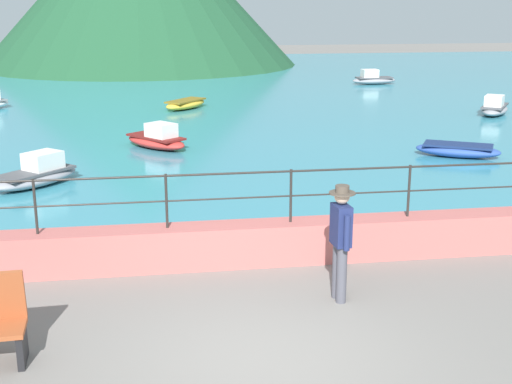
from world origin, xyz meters
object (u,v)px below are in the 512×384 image
(person_walking, at_px, (341,237))
(boat_5, at_px, (186,104))
(boat_3, at_px, (458,150))
(boat_0, at_px, (157,139))
(boat_2, at_px, (494,108))
(boat_6, at_px, (37,174))
(boat_1, at_px, (373,79))

(person_walking, height_order, boat_5, person_walking)
(boat_3, bearing_deg, boat_5, 125.20)
(boat_0, xyz_separation_m, boat_2, (12.76, 4.25, 0.00))
(person_walking, bearing_deg, boat_5, 93.88)
(boat_2, height_order, boat_3, boat_2)
(boat_3, bearing_deg, boat_6, -172.76)
(boat_3, relative_size, boat_6, 1.06)
(person_walking, xyz_separation_m, boat_6, (-5.34, 7.21, -0.65))
(person_walking, relative_size, boat_6, 0.76)
(person_walking, relative_size, boat_3, 0.71)
(boat_2, bearing_deg, boat_6, -152.56)
(boat_6, bearing_deg, boat_1, 52.33)
(boat_3, xyz_separation_m, boat_5, (-7.02, 9.95, 0.00))
(person_walking, relative_size, boat_5, 0.74)
(boat_1, bearing_deg, boat_2, -81.81)
(boat_2, bearing_deg, person_walking, -123.83)
(boat_1, bearing_deg, boat_5, -145.33)
(boat_2, relative_size, boat_6, 1.04)
(boat_1, relative_size, boat_5, 0.99)
(boat_1, relative_size, boat_2, 0.98)
(person_walking, xyz_separation_m, boat_5, (-1.26, 18.57, -0.72))
(boat_2, bearing_deg, boat_3, -123.91)
(boat_6, bearing_deg, person_walking, -53.44)
(boat_2, xyz_separation_m, boat_6, (-15.60, -8.10, 0.00))
(boat_6, bearing_deg, boat_0, 53.48)
(boat_2, bearing_deg, boat_0, -161.55)
(boat_1, height_order, boat_5, boat_1)
(boat_3, bearing_deg, boat_2, 56.09)
(boat_0, relative_size, boat_5, 1.00)
(person_walking, xyz_separation_m, boat_0, (-2.50, 11.05, -0.65))
(boat_5, bearing_deg, boat_0, -99.35)
(boat_2, relative_size, boat_5, 1.02)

